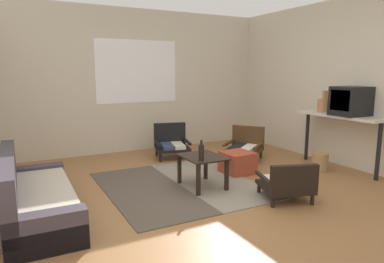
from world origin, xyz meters
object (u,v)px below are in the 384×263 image
armchair_striped_foreground (287,183)px  console_shelf (341,120)px  coffee_table (202,162)px  wicker_basket (320,162)px  glass_bottle (201,152)px  armchair_by_window (171,142)px  ottoman_orange (237,163)px  clay_vase (324,105)px  armchair_corner (245,145)px  couch (33,199)px  crt_television (351,101)px

armchair_striped_foreground → console_shelf: 1.92m
coffee_table → wicker_basket: coffee_table is taller
coffee_table → glass_bottle: glass_bottle is taller
armchair_by_window → glass_bottle: 1.97m
coffee_table → ottoman_orange: size_ratio=1.43×
ottoman_orange → clay_vase: bearing=-7.6°
ottoman_orange → wicker_basket: ottoman_orange is taller
armchair_corner → console_shelf: console_shelf is taller
couch → wicker_basket: (4.10, -0.12, -0.08)m
couch → armchair_striped_foreground: bearing=-17.3°
armchair_striped_foreground → glass_bottle: glass_bottle is taller
coffee_table → clay_vase: 2.45m
clay_vase → couch: bearing=-177.8°
armchair_by_window → armchair_corner: bearing=-32.6°
crt_television → wicker_basket: 1.04m
clay_vase → armchair_striped_foreground: bearing=-149.1°
armchair_by_window → ottoman_orange: bearing=-71.3°
ottoman_orange → crt_television: 1.95m
clay_vase → armchair_by_window: bearing=141.8°
crt_television → armchair_corner: bearing=123.3°
armchair_corner → wicker_basket: (0.59, -1.17, -0.11)m
couch → armchair_corner: 3.66m
coffee_table → ottoman_orange: (0.80, 0.32, -0.18)m
armchair_corner → clay_vase: size_ratio=2.39×
coffee_table → armchair_by_window: (0.33, 1.72, -0.07)m
armchair_striped_foreground → ottoman_orange: armchair_striped_foreground is taller
couch → ottoman_orange: couch is taller
armchair_by_window → glass_bottle: (-0.45, -1.90, 0.27)m
armchair_striped_foreground → clay_vase: bearing=30.9°
coffee_table → armchair_corner: bearing=34.9°
clay_vase → armchair_corner: bearing=136.0°
armchair_corner → glass_bottle: (-1.56, -1.19, 0.29)m
armchair_corner → clay_vase: (0.92, -0.89, 0.75)m
crt_television → glass_bottle: 2.55m
couch → glass_bottle: (1.95, -0.13, 0.31)m
couch → coffee_table: size_ratio=2.93×
couch → armchair_corner: (3.51, 1.06, 0.02)m
ottoman_orange → console_shelf: console_shelf is taller
console_shelf → crt_television: (-0.00, -0.17, 0.32)m
couch → armchair_by_window: size_ratio=2.60×
armchair_striped_foreground → console_shelf: (1.70, 0.68, 0.56)m
couch → console_shelf: (4.43, -0.17, 0.56)m
armchair_by_window → wicker_basket: (1.70, -1.89, -0.13)m
crt_television → clay_vase: (0.00, 0.51, -0.10)m
armchair_by_window → wicker_basket: armchair_by_window is taller
couch → armchair_by_window: couch is taller
couch → crt_television: (4.43, -0.34, 0.87)m
couch → wicker_basket: couch is taller
couch → crt_television: 4.53m
armchair_striped_foreground → crt_television: bearing=16.8°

